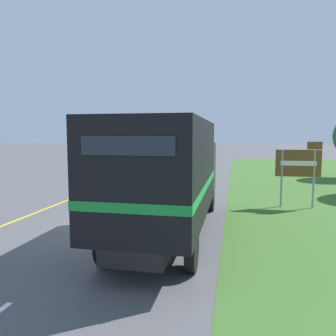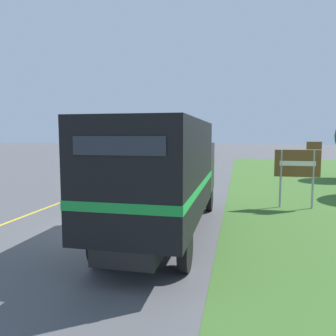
# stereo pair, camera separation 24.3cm
# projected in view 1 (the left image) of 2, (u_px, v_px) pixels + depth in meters

# --- Properties ---
(ground_plane) EXTENTS (200.00, 200.00, 0.00)m
(ground_plane) POSITION_uv_depth(u_px,v_px,m) (108.00, 230.00, 10.70)
(ground_plane) COLOR #515154
(edge_line_yellow) EXTENTS (0.12, 48.33, 0.01)m
(edge_line_yellow) POSITION_uv_depth(u_px,v_px,m) (109.00, 184.00, 20.55)
(edge_line_yellow) COLOR yellow
(edge_line_yellow) RESTS_ON ground
(centre_dash_near) EXTENTS (0.12, 2.60, 0.01)m
(centre_dash_near) POSITION_uv_depth(u_px,v_px,m) (114.00, 225.00, 11.20)
(centre_dash_near) COLOR white
(centre_dash_near) RESTS_ON ground
(centre_dash_mid_a) EXTENTS (0.12, 2.60, 0.01)m
(centre_dash_mid_a) POSITION_uv_depth(u_px,v_px,m) (158.00, 192.00, 17.64)
(centre_dash_mid_a) COLOR white
(centre_dash_mid_a) RESTS_ON ground
(centre_dash_mid_b) EXTENTS (0.12, 2.60, 0.01)m
(centre_dash_mid_b) POSITION_uv_depth(u_px,v_px,m) (179.00, 177.00, 24.07)
(centre_dash_mid_b) COLOR white
(centre_dash_mid_b) RESTS_ON ground
(centre_dash_far) EXTENTS (0.12, 2.60, 0.01)m
(centre_dash_far) POSITION_uv_depth(u_px,v_px,m) (191.00, 168.00, 30.50)
(centre_dash_far) COLOR white
(centre_dash_far) RESTS_ON ground
(centre_dash_farthest) EXTENTS (0.12, 2.60, 0.01)m
(centre_dash_farthest) POSITION_uv_depth(u_px,v_px,m) (198.00, 162.00, 36.93)
(centre_dash_farthest) COLOR white
(centre_dash_farthest) RESTS_ON ground
(horse_trailer_truck) EXTENTS (2.43, 8.21, 3.48)m
(horse_trailer_truck) POSITION_uv_depth(u_px,v_px,m) (168.00, 173.00, 9.82)
(horse_trailer_truck) COLOR black
(horse_trailer_truck) RESTS_ON ground
(lead_car_white) EXTENTS (1.80, 4.44, 1.85)m
(lead_car_white) POSITION_uv_depth(u_px,v_px,m) (164.00, 161.00, 27.13)
(lead_car_white) COLOR black
(lead_car_white) RESTS_ON ground
(highway_sign) EXTENTS (1.84, 0.09, 2.80)m
(highway_sign) POSITION_uv_depth(u_px,v_px,m) (299.00, 166.00, 13.77)
(highway_sign) COLOR #9E9EA3
(highway_sign) RESTS_ON ground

